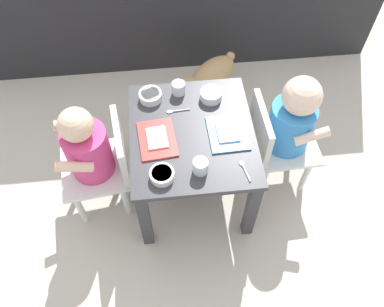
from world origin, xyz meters
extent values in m
plane|color=beige|center=(0.00, 0.00, 0.00)|extent=(7.00, 7.00, 0.00)
cube|color=#333338|center=(0.00, 0.00, 0.42)|extent=(0.50, 0.57, 0.03)
cube|color=#333338|center=(-0.22, -0.25, 0.20)|extent=(0.04, 0.04, 0.40)
cube|color=#333338|center=(0.22, -0.25, 0.20)|extent=(0.04, 0.04, 0.40)
cube|color=#333338|center=(-0.22, 0.25, 0.20)|extent=(0.04, 0.04, 0.40)
cube|color=#333338|center=(0.22, 0.25, 0.20)|extent=(0.04, 0.04, 0.40)
cube|color=silver|center=(-0.42, -0.02, 0.25)|extent=(0.31, 0.31, 0.02)
cube|color=silver|center=(-0.29, 0.00, 0.37)|extent=(0.06, 0.27, 0.22)
cylinder|color=#D83F7F|center=(-0.42, -0.02, 0.38)|extent=(0.18, 0.18, 0.23)
sphere|color=beige|center=(-0.43, -0.02, 0.55)|extent=(0.13, 0.13, 0.13)
cylinder|color=silver|center=(-0.53, 0.07, 0.12)|extent=(0.03, 0.03, 0.24)
cylinder|color=silver|center=(-0.51, -0.13, 0.12)|extent=(0.03, 0.03, 0.24)
cylinder|color=silver|center=(-0.33, 0.09, 0.12)|extent=(0.03, 0.03, 0.24)
cylinder|color=silver|center=(-0.31, -0.10, 0.12)|extent=(0.03, 0.03, 0.24)
cylinder|color=beige|center=(-0.48, 0.08, 0.44)|extent=(0.15, 0.06, 0.09)
cylinder|color=beige|center=(-0.46, -0.12, 0.44)|extent=(0.15, 0.06, 0.09)
cube|color=silver|center=(0.42, 0.03, 0.25)|extent=(0.29, 0.29, 0.02)
cube|color=silver|center=(0.29, 0.03, 0.37)|extent=(0.03, 0.27, 0.22)
cylinder|color=#388CD8|center=(0.42, 0.03, 0.37)|extent=(0.19, 0.19, 0.22)
sphere|color=beige|center=(0.43, 0.03, 0.56)|extent=(0.16, 0.16, 0.16)
cylinder|color=silver|center=(0.52, -0.07, 0.12)|extent=(0.03, 0.03, 0.24)
cylinder|color=silver|center=(0.52, 0.13, 0.12)|extent=(0.03, 0.03, 0.24)
cylinder|color=silver|center=(0.32, -0.07, 0.12)|extent=(0.03, 0.03, 0.24)
cylinder|color=silver|center=(0.32, 0.13, 0.12)|extent=(0.03, 0.03, 0.24)
cylinder|color=beige|center=(0.47, -0.07, 0.43)|extent=(0.15, 0.04, 0.09)
cylinder|color=beige|center=(0.47, 0.14, 0.43)|extent=(0.15, 0.04, 0.09)
ellipsoid|color=tan|center=(0.16, 0.54, 0.20)|extent=(0.34, 0.33, 0.16)
sphere|color=tan|center=(0.03, 0.42, 0.24)|extent=(0.13, 0.13, 0.13)
sphere|color=black|center=(-0.01, 0.39, 0.24)|extent=(0.06, 0.06, 0.06)
torus|color=green|center=(0.05, 0.44, 0.23)|extent=(0.09, 0.10, 0.11)
sphere|color=tan|center=(0.28, 0.65, 0.23)|extent=(0.05, 0.05, 0.05)
cylinder|color=tan|center=(0.07, 0.52, 0.07)|extent=(0.04, 0.04, 0.13)
cylinder|color=tan|center=(0.13, 0.45, 0.07)|extent=(0.04, 0.04, 0.13)
cylinder|color=tan|center=(0.20, 0.64, 0.07)|extent=(0.04, 0.04, 0.13)
cylinder|color=tan|center=(0.26, 0.57, 0.07)|extent=(0.04, 0.04, 0.13)
cube|color=red|center=(-0.14, -0.02, 0.43)|extent=(0.16, 0.21, 0.01)
cube|color=white|center=(-0.14, -0.02, 0.44)|extent=(0.09, 0.11, 0.01)
cube|color=#388CD8|center=(0.14, -0.02, 0.43)|extent=(0.16, 0.19, 0.01)
cube|color=white|center=(0.14, -0.02, 0.44)|extent=(0.09, 0.11, 0.01)
cylinder|color=white|center=(-0.03, 0.22, 0.46)|extent=(0.06, 0.06, 0.06)
cylinder|color=silver|center=(-0.03, 0.22, 0.44)|extent=(0.05, 0.05, 0.02)
cylinder|color=white|center=(0.01, -0.19, 0.46)|extent=(0.06, 0.06, 0.06)
cylinder|color=silver|center=(0.01, -0.19, 0.45)|extent=(0.05, 0.05, 0.04)
cylinder|color=white|center=(0.10, 0.18, 0.45)|extent=(0.09, 0.09, 0.04)
cylinder|color=#D84C33|center=(0.10, 0.18, 0.46)|extent=(0.08, 0.08, 0.01)
cylinder|color=white|center=(-0.16, 0.20, 0.45)|extent=(0.10, 0.10, 0.04)
cylinder|color=#D84C33|center=(-0.16, 0.20, 0.46)|extent=(0.08, 0.08, 0.01)
cylinder|color=white|center=(-0.13, -0.20, 0.44)|extent=(0.09, 0.09, 0.03)
cylinder|color=#4C8C33|center=(-0.13, -0.20, 0.46)|extent=(0.08, 0.08, 0.01)
cylinder|color=silver|center=(-0.03, 0.12, 0.43)|extent=(0.08, 0.01, 0.01)
ellipsoid|color=silver|center=(-0.08, 0.12, 0.43)|extent=(0.03, 0.02, 0.01)
cylinder|color=silver|center=(0.18, -0.22, 0.43)|extent=(0.02, 0.07, 0.01)
ellipsoid|color=silver|center=(0.17, -0.17, 0.43)|extent=(0.03, 0.03, 0.01)
camera|label=1|loc=(-0.10, -0.97, 1.68)|focal=36.96mm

